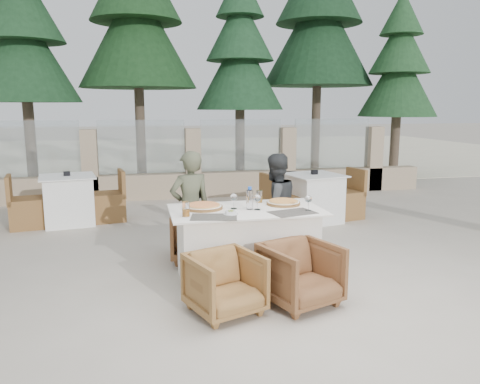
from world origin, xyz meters
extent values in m
plane|color=#BEB3A2|center=(0.00, 0.00, 0.00)|extent=(80.00, 80.00, 0.00)
cube|color=#F5ECC8|center=(0.00, 14.00, 0.01)|extent=(30.00, 16.00, 0.01)
cone|color=#1D4524|center=(-3.50, 7.00, 2.75)|extent=(2.42, 2.42, 5.50)
cone|color=#1B411D|center=(-1.00, 7.50, 3.25)|extent=(2.86, 2.86, 6.50)
cone|color=#1F4928|center=(1.50, 7.20, 2.50)|extent=(2.20, 2.20, 5.00)
cone|color=#193C20|center=(3.80, 7.80, 3.40)|extent=(2.99, 2.99, 6.80)
cone|color=#245129|center=(5.50, 6.50, 2.25)|extent=(1.98, 1.98, 4.50)
cube|color=#4E4B43|center=(-0.38, -0.21, 0.77)|extent=(0.50, 0.38, 0.00)
cube|color=#504A44|center=(0.44, -0.19, 0.77)|extent=(0.51, 0.40, 0.00)
cylinder|color=#ED4E20|center=(-0.43, 0.19, 0.80)|extent=(0.48, 0.48, 0.05)
cylinder|color=orange|center=(0.47, 0.22, 0.79)|extent=(0.47, 0.47, 0.05)
cylinder|color=#B9D7F3|center=(0.05, 0.06, 0.89)|extent=(0.08, 0.08, 0.24)
cylinder|color=orange|center=(-0.64, -0.12, 0.84)|extent=(0.08, 0.08, 0.15)
cylinder|color=orange|center=(0.24, 0.39, 0.84)|extent=(0.07, 0.07, 0.14)
imported|color=#905B34|center=(-0.39, 0.85, 0.31)|extent=(0.76, 0.77, 0.62)
imported|color=brown|center=(0.38, 0.92, 0.29)|extent=(0.69, 0.70, 0.58)
imported|color=olive|center=(-0.36, -0.71, 0.28)|extent=(0.76, 0.77, 0.55)
imported|color=brown|center=(0.36, -0.67, 0.29)|extent=(0.81, 0.82, 0.59)
imported|color=#4D513B|center=(-0.51, 0.69, 0.67)|extent=(0.55, 0.43, 1.34)
imported|color=#323436|center=(0.52, 0.71, 0.64)|extent=(0.76, 0.68, 1.29)
camera|label=1|loc=(-1.08, -4.61, 1.84)|focal=35.00mm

